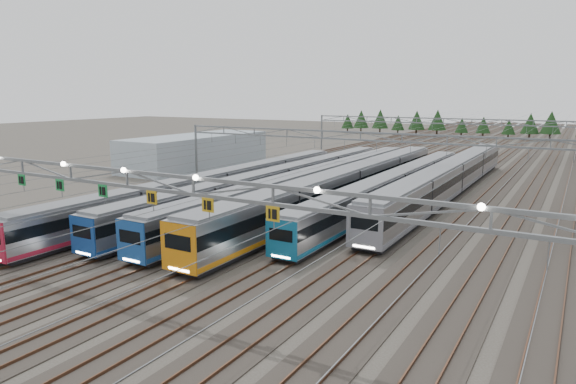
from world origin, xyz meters
The scene contains 13 objects.
ground centered at (0.00, 0.00, 0.00)m, with size 400.00×400.00×0.00m, color #47423A.
track_bed centered at (0.00, 100.00, 1.49)m, with size 54.00×260.00×5.42m.
train_a centered at (-11.25, 23.93, 2.07)m, with size 2.79×53.61×3.64m.
train_b centered at (-6.75, 30.49, 2.05)m, with size 2.76×58.32×3.59m.
train_c centered at (-2.25, 31.24, 2.12)m, with size 2.87×58.63×3.73m.
train_d centered at (2.25, 30.78, 2.31)m, with size 3.16×57.56×4.12m.
train_e centered at (6.75, 33.98, 2.03)m, with size 2.73×51.58×3.55m.
train_f centered at (11.25, 42.59, 2.28)m, with size 3.11×58.29×4.06m.
gantry_near centered at (-0.05, -0.12, 7.09)m, with size 56.36×0.61×8.08m.
gantry_mid centered at (0.00, 40.00, 6.39)m, with size 56.36×0.36×8.00m.
gantry_far centered at (0.00, 85.00, 6.39)m, with size 56.36×0.36×8.00m.
west_shed centered at (-34.10, 47.42, 2.79)m, with size 10.00×30.00×5.57m, color #98ABB5.
treeline centered at (2.25, 137.50, 4.23)m, with size 100.10×5.60×7.02m.
Camera 1 is at (25.63, -23.28, 12.71)m, focal length 32.00 mm.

